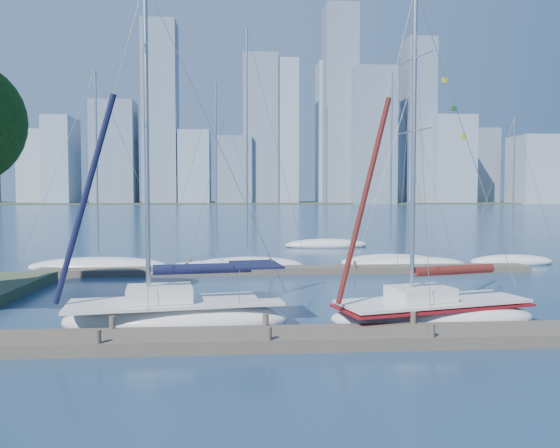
{
  "coord_description": "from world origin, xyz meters",
  "views": [
    {
      "loc": [
        -0.8,
        -16.98,
        4.72
      ],
      "look_at": [
        0.7,
        4.0,
        3.62
      ],
      "focal_mm": 35.0,
      "sensor_mm": 36.0,
      "label": 1
    }
  ],
  "objects": [
    {
      "name": "ground",
      "position": [
        0.0,
        0.0,
        0.0
      ],
      "size": [
        700.0,
        700.0,
        0.0
      ],
      "primitive_type": "plane",
      "color": "#182C4D",
      "rests_on": "ground"
    },
    {
      "name": "near_dock",
      "position": [
        0.0,
        0.0,
        0.2
      ],
      "size": [
        26.0,
        2.0,
        0.4
      ],
      "primitive_type": "cube",
      "color": "#463C33",
      "rests_on": "ground"
    },
    {
      "name": "far_dock",
      "position": [
        2.0,
        16.0,
        0.18
      ],
      "size": [
        30.0,
        1.8,
        0.36
      ],
      "primitive_type": "cube",
      "color": "#463C33",
      "rests_on": "ground"
    },
    {
      "name": "far_shore",
      "position": [
        0.0,
        320.0,
        0.0
      ],
      "size": [
        800.0,
        100.0,
        1.5
      ],
      "primitive_type": "cube",
      "color": "#38472D",
      "rests_on": "ground"
    },
    {
      "name": "sailboat_navy",
      "position": [
        -3.15,
        2.61,
        1.0
      ],
      "size": [
        8.39,
        3.82,
        12.67
      ],
      "rotation": [
        0.0,
        0.0,
        0.15
      ],
      "color": "silver",
      "rests_on": "ground"
    },
    {
      "name": "sailboat_maroon",
      "position": [
        6.2,
        2.42,
        1.04
      ],
      "size": [
        7.97,
        4.27,
        12.57
      ],
      "rotation": [
        0.0,
        0.0,
        0.25
      ],
      "color": "silver",
      "rests_on": "ground"
    },
    {
      "name": "bg_boat_0",
      "position": [
        -9.79,
        17.92,
        0.28
      ],
      "size": [
        8.98,
        5.74,
        12.88
      ],
      "rotation": [
        0.0,
        0.0,
        0.41
      ],
      "color": "silver",
      "rests_on": "ground"
    },
    {
      "name": "bg_boat_1",
      "position": [
        -2.33,
        16.87,
        0.24
      ],
      "size": [
        6.92,
        3.49,
        11.97
      ],
      "rotation": [
        0.0,
        0.0,
        -0.23
      ],
      "color": "silver",
      "rests_on": "ground"
    },
    {
      "name": "bg_boat_2",
      "position": [
        -0.42,
        17.72,
        0.31
      ],
      "size": [
        7.52,
        3.34,
        15.59
      ],
      "rotation": [
        0.0,
        0.0,
        -0.14
      ],
      "color": "silver",
      "rests_on": "ground"
    },
    {
      "name": "bg_boat_3",
      "position": [
        9.22,
        19.0,
        0.28
      ],
      "size": [
        7.11,
        4.1,
        13.23
      ],
      "rotation": [
        0.0,
        0.0,
        0.29
      ],
      "color": "silver",
      "rests_on": "ground"
    },
    {
      "name": "bg_boat_4",
      "position": [
        10.08,
        18.0,
        0.24
      ],
      "size": [
        8.05,
        4.99,
        11.7
      ],
      "rotation": [
        0.0,
        0.0,
        0.4
      ],
      "color": "silver",
      "rests_on": "ground"
    },
    {
      "name": "bg_boat_5",
      "position": [
        17.71,
        18.98,
        0.23
      ],
      "size": [
        6.05,
        2.81,
        10.35
      ],
      "rotation": [
        0.0,
        0.0,
        -0.14
      ],
      "color": "silver",
      "rests_on": "ground"
    },
    {
      "name": "bg_boat_7",
      "position": [
        6.95,
        32.22,
        0.27
      ],
      "size": [
        7.94,
        4.44,
        13.11
      ],
      "rotation": [
        0.0,
        0.0,
        -0.3
      ],
      "color": "silver",
      "rests_on": "ground"
    },
    {
      "name": "skyline",
      "position": [
        22.74,
        290.36,
        34.73
      ],
      "size": [
        502.37,
        51.31,
        110.15
      ],
      "color": "#8396AA",
      "rests_on": "ground"
    }
  ]
}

